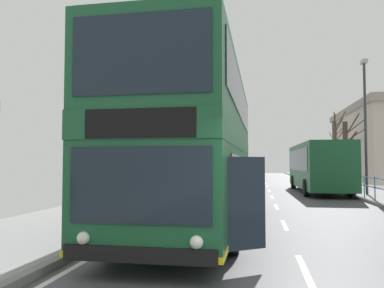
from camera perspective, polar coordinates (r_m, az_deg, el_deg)
name	(u,v)px	position (r m, az deg, el deg)	size (l,w,h in m)	color
double_decker_bus_main	(199,147)	(11.29, 1.03, -0.39)	(3.23, 11.39, 4.42)	#19512D
background_bus_far_lane	(318,166)	(25.43, 18.26, -3.15)	(2.75, 10.34, 3.02)	#19512D
street_lamp_far_side	(365,116)	(23.11, 24.45, 3.89)	(0.28, 0.60, 7.41)	#38383D
bare_tree_far_01	(346,151)	(31.91, 22.05, -0.99)	(1.90, 1.64, 5.49)	#423328
bare_tree_far_02	(335,149)	(38.50, 20.58, -0.65)	(1.54, 2.15, 6.56)	#4C3D2D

